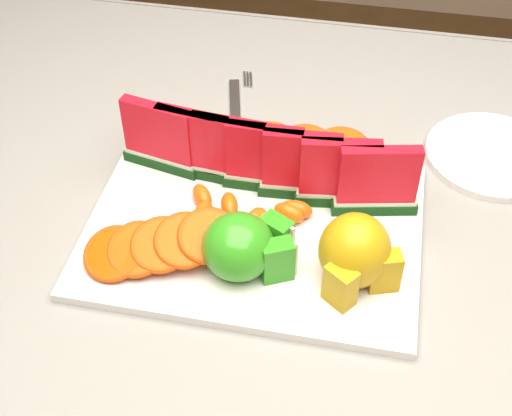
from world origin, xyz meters
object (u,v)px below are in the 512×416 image
object	(u,v)px
pear_cluster	(355,254)
fork	(237,110)
side_plate	(492,155)
platter	(254,228)
apple_cluster	(245,247)

from	to	relation	value
pear_cluster	fork	xyz separation A→B (m)	(-0.20, 0.29, -0.05)
pear_cluster	side_plate	bearing A→B (deg)	57.31
platter	pear_cluster	size ratio (longest dim) A/B	3.67
fork	side_plate	bearing A→B (deg)	-5.44
platter	pear_cluster	xyz separation A→B (m)	(0.12, -0.06, 0.04)
apple_cluster	pear_cluster	size ratio (longest dim) A/B	1.00
side_plate	apple_cluster	bearing A→B (deg)	-137.21
apple_cluster	pear_cluster	xyz separation A→B (m)	(0.12, 0.01, 0.01)
platter	side_plate	world-z (taller)	platter
side_plate	fork	world-z (taller)	side_plate
pear_cluster	fork	size ratio (longest dim) A/B	0.56
side_plate	fork	distance (m)	0.37
platter	fork	distance (m)	0.25
platter	apple_cluster	world-z (taller)	apple_cluster
side_plate	platter	bearing A→B (deg)	-145.54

